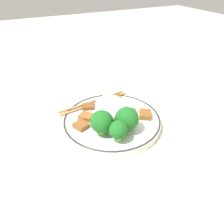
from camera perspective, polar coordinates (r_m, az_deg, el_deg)
ground_plane at (r=0.57m, az=0.00°, el=-3.11°), size 3.00×3.00×0.00m
plate at (r=0.57m, az=0.00°, el=-2.25°), size 0.25×0.25×0.02m
rice_mound at (r=0.56m, az=-0.03°, el=1.29°), size 0.11×0.08×0.05m
broccoli_back_left at (r=0.49m, az=-2.67°, el=-2.63°), size 0.05×0.05×0.06m
broccoli_back_center at (r=0.48m, az=1.68°, el=-4.80°), size 0.04×0.04×0.05m
broccoli_back_right at (r=0.50m, az=3.87°, el=-1.83°), size 0.06×0.06×0.06m
meat_near_front at (r=0.61m, az=0.07°, el=2.10°), size 0.04×0.04×0.01m
meat_near_left at (r=0.53m, az=-8.06°, el=-3.55°), size 0.04×0.04×0.01m
meat_near_right at (r=0.57m, az=8.65°, el=-0.62°), size 0.05×0.04×0.01m
meat_near_back at (r=0.58m, az=4.54°, el=0.34°), size 0.04×0.04×0.01m
meat_on_rice_edge at (r=0.56m, az=-6.80°, el=-1.13°), size 0.04×0.04×0.01m
meat_mid_left at (r=0.64m, az=1.11°, el=3.73°), size 0.04×0.04×0.01m
meat_mid_right at (r=0.64m, az=-1.54°, el=3.60°), size 0.03×0.03×0.01m
meat_far_scatter at (r=0.60m, az=-6.22°, el=1.40°), size 0.03×0.04×0.01m
chopsticks at (r=0.62m, az=-4.66°, el=2.55°), size 0.05×0.21×0.01m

